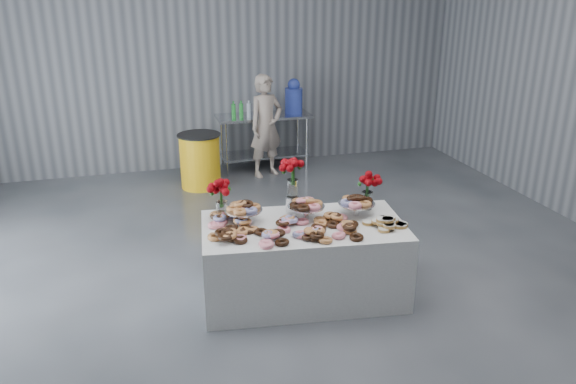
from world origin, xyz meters
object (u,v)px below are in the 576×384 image
(prep_table, at_px, (264,132))
(person, at_px, (266,126))
(display_table, at_px, (303,260))
(water_jug, at_px, (294,98))
(trash_barrel, at_px, (200,161))

(prep_table, bearing_deg, person, -97.11)
(display_table, xyz_separation_m, prep_table, (0.57, 3.97, 0.24))
(person, bearing_deg, display_table, -119.01)
(prep_table, distance_m, person, 0.38)
(prep_table, height_order, person, person)
(display_table, distance_m, person, 3.70)
(water_jug, bearing_deg, trash_barrel, -160.18)
(prep_table, xyz_separation_m, person, (-0.04, -0.33, 0.18))
(display_table, relative_size, water_jug, 3.43)
(display_table, xyz_separation_m, person, (0.53, 3.64, 0.42))
(person, bearing_deg, prep_table, 62.22)
(prep_table, bearing_deg, display_table, -98.24)
(display_table, height_order, person, person)
(person, bearing_deg, water_jug, 10.62)
(prep_table, distance_m, water_jug, 0.73)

